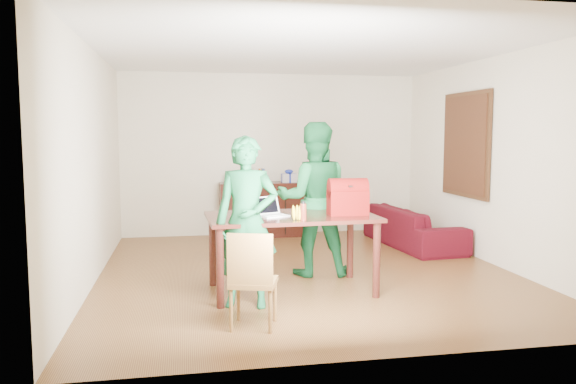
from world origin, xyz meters
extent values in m
cube|color=#482412|center=(0.00, 0.00, -0.05)|extent=(5.00, 5.50, 0.10)
cube|color=white|center=(0.00, 0.00, 2.75)|extent=(5.00, 5.50, 0.10)
cube|color=beige|center=(0.00, 2.80, 1.35)|extent=(5.00, 0.10, 2.70)
cube|color=beige|center=(0.00, -2.80, 1.35)|extent=(5.00, 0.10, 2.70)
cube|color=beige|center=(-2.55, 0.00, 1.35)|extent=(0.10, 5.50, 2.70)
cube|color=beige|center=(2.55, 0.00, 1.35)|extent=(0.10, 5.50, 2.70)
cube|color=#3F2614|center=(2.46, 0.70, 1.55)|extent=(0.04, 1.28, 1.48)
cube|color=#4F2B17|center=(2.43, 0.70, 1.55)|extent=(0.01, 1.18, 1.36)
cube|color=black|center=(-0.20, 2.51, 0.45)|extent=(1.40, 0.45, 0.90)
cube|color=black|center=(-0.70, 2.51, 0.97)|extent=(0.20, 0.14, 0.14)
cube|color=silver|center=(0.25, 2.51, 0.97)|extent=(0.24, 0.22, 0.14)
ellipsoid|color=#182AA0|center=(0.25, 2.51, 1.08)|extent=(0.14, 0.14, 0.07)
cube|color=black|center=(-0.34, -0.81, 0.82)|extent=(1.82, 1.07, 0.04)
cylinder|color=black|center=(-1.14, -1.26, 0.40)|extent=(0.08, 0.08, 0.80)
cylinder|color=black|center=(0.49, -1.20, 0.40)|extent=(0.08, 0.08, 0.80)
cylinder|color=black|center=(-1.17, -0.42, 0.40)|extent=(0.08, 0.08, 0.80)
cylinder|color=black|center=(0.45, -0.36, 0.40)|extent=(0.08, 0.08, 0.80)
cube|color=brown|center=(-0.88, -1.85, 0.40)|extent=(0.49, 0.47, 0.04)
cube|color=brown|center=(-0.93, -2.02, 0.65)|extent=(0.39, 0.14, 0.45)
imported|color=#12542D|center=(-0.87, -1.24, 0.85)|extent=(0.69, 0.53, 1.69)
imported|color=#15602F|center=(0.06, -0.12, 0.92)|extent=(0.98, 0.81, 1.85)
cube|color=white|center=(-0.55, -0.89, 0.85)|extent=(0.35, 0.30, 0.02)
cube|color=black|center=(-0.55, -0.89, 0.95)|extent=(0.30, 0.19, 0.19)
cylinder|color=#602316|center=(-0.29, -1.19, 0.93)|extent=(0.09, 0.09, 0.19)
cube|color=#6C0F07|center=(0.26, -0.88, 0.99)|extent=(0.43, 0.26, 0.31)
imported|color=#3F0B08|center=(1.95, 1.29, 0.29)|extent=(0.95, 2.05, 0.58)
camera|label=1|loc=(-1.46, -6.67, 1.71)|focal=35.00mm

